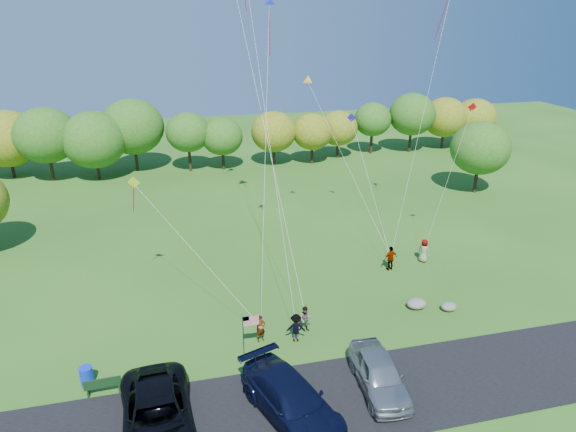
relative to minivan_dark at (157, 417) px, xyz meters
name	(u,v)px	position (x,y,z in m)	size (l,w,h in m)	color
ground	(316,351)	(8.65, 4.14, -1.00)	(140.00, 140.00, 0.00)	#285719
asphalt_lane	(339,399)	(8.65, 0.14, -0.97)	(44.00, 6.00, 0.06)	black
treeline	(218,134)	(7.52, 39.87, 3.50)	(77.56, 27.44, 7.82)	#352413
minivan_dark	(157,417)	(0.00, 0.00, 0.00)	(3.13, 6.78, 1.88)	black
minivan_navy	(291,400)	(6.08, -0.40, -0.01)	(2.62, 6.45, 1.87)	black
minivan_silver	(379,374)	(10.81, 0.39, -0.06)	(2.08, 5.17, 1.76)	#9BA0A5
flyer_a	(261,329)	(5.83, 5.83, -0.18)	(0.60, 0.40, 1.65)	#4C4C59
flyer_b	(306,319)	(8.61, 6.18, -0.19)	(0.79, 0.61, 1.62)	#4C4C59
flyer_c	(296,328)	(7.80, 5.36, -0.13)	(1.12, 0.65, 1.74)	#4C4C59
flyer_d	(391,258)	(16.77, 12.16, -0.07)	(1.10, 0.46, 1.87)	#4C4C59
flyer_e	(424,251)	(19.76, 12.81, -0.09)	(0.89, 0.58, 1.82)	#4C4C59
park_bench	(103,385)	(-2.64, 3.34, -0.47)	(1.79, 0.47, 0.99)	black
trash_barrel	(87,376)	(-3.51, 4.33, -0.50)	(0.67, 0.67, 1.01)	#0E31D4
flag_assembly	(248,326)	(4.94, 4.81, 0.84)	(0.91, 0.59, 2.46)	black
boulder_near	(417,304)	(16.22, 6.89, -0.68)	(1.29, 1.01, 0.65)	gray
boulder_far	(449,307)	(18.10, 6.16, -0.74)	(1.02, 0.85, 0.53)	slate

